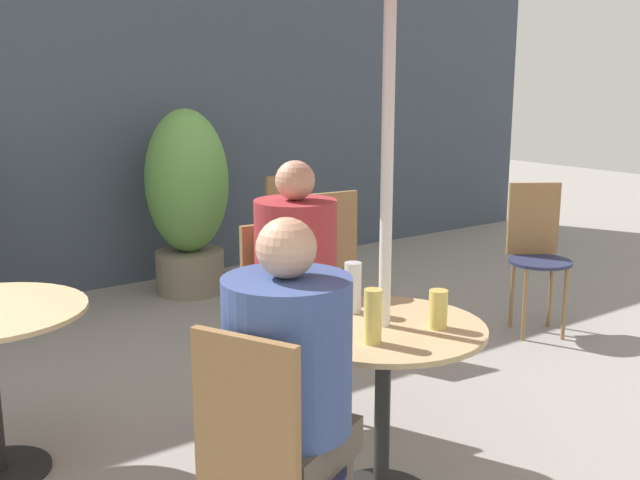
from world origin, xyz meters
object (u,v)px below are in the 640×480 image
at_px(beer_glass_1, 373,316).
at_px(bistro_chair_1, 263,454).
at_px(seated_person_0, 298,276).
at_px(seated_person_1, 291,383).
at_px(bistro_chair_0, 282,305).
at_px(bistro_chair_2, 536,243).
at_px(potted_plant_1, 187,197).
at_px(beer_glass_2, 438,309).
at_px(bistro_chair_3, 281,227).
at_px(cafe_table_near, 383,368).
at_px(bistro_chair_4, 325,252).
at_px(beer_glass_0, 353,287).

bearing_deg(beer_glass_1, bistro_chair_1, -159.34).
height_order(seated_person_0, seated_person_1, seated_person_0).
height_order(bistro_chair_0, seated_person_0, seated_person_0).
bearing_deg(bistro_chair_2, potted_plant_1, 157.41).
height_order(beer_glass_1, beer_glass_2, beer_glass_1).
xyz_separation_m(bistro_chair_1, bistro_chair_3, (1.80, 2.68, 0.00)).
bearing_deg(seated_person_0, bistro_chair_2, 13.78).
xyz_separation_m(bistro_chair_1, seated_person_1, (0.14, 0.06, 0.16)).
bearing_deg(beer_glass_1, cafe_table_near, 37.42).
bearing_deg(bistro_chair_4, beer_glass_0, 63.98).
distance_m(bistro_chair_3, potted_plant_1, 0.79).
distance_m(beer_glass_1, beer_glass_2, 0.29).
distance_m(bistro_chair_3, seated_person_0, 1.98).
height_order(bistro_chair_4, seated_person_0, seated_person_0).
bearing_deg(bistro_chair_4, cafe_table_near, 67.19).
relative_size(beer_glass_0, beer_glass_1, 1.03).
bearing_deg(bistro_chair_1, beer_glass_1, -94.00).
distance_m(bistro_chair_0, potted_plant_1, 2.31).
height_order(bistro_chair_0, seated_person_1, seated_person_1).
relative_size(bistro_chair_0, bistro_chair_3, 1.00).
distance_m(seated_person_1, potted_plant_1, 3.53).
bearing_deg(potted_plant_1, bistro_chair_0, -105.51).
bearing_deg(bistro_chair_0, potted_plant_1, 79.84).
bearing_deg(bistro_chair_1, bistro_chair_4, -65.05).
bearing_deg(bistro_chair_0, bistro_chair_3, 62.54).
xyz_separation_m(cafe_table_near, bistro_chair_4, (0.86, 1.54, 0.03)).
bearing_deg(bistro_chair_1, bistro_chair_3, -58.55).
relative_size(bistro_chair_2, beer_glass_0, 4.76).
distance_m(bistro_chair_3, beer_glass_2, 2.66).
height_order(cafe_table_near, seated_person_1, seated_person_1).
xyz_separation_m(bistro_chair_1, bistro_chair_4, (1.59, 1.87, 0.00)).
relative_size(beer_glass_2, potted_plant_1, 0.10).
bearing_deg(bistro_chair_2, beer_glass_2, -117.73).
bearing_deg(bistro_chair_3, potted_plant_1, -60.95).
distance_m(seated_person_1, beer_glass_1, 0.47).
relative_size(beer_glass_0, potted_plant_1, 0.14).
relative_size(seated_person_0, potted_plant_1, 0.91).
height_order(bistro_chair_0, beer_glass_2, bistro_chair_0).
bearing_deg(seated_person_1, beer_glass_1, -95.27).
bearing_deg(seated_person_0, cafe_table_near, -90.00).
bearing_deg(seated_person_0, beer_glass_1, -100.26).
bearing_deg(bistro_chair_3, bistro_chair_1, 55.74).
bearing_deg(bistro_chair_2, seated_person_1, -122.32).
relative_size(cafe_table_near, bistro_chair_0, 0.80).
xyz_separation_m(bistro_chair_1, potted_plant_1, (1.42, 3.35, 0.16)).
xyz_separation_m(seated_person_1, beer_glass_0, (0.60, 0.47, 0.08)).
bearing_deg(bistro_chair_0, seated_person_0, -90.00).
xyz_separation_m(bistro_chair_1, beer_glass_1, (0.58, 0.22, 0.23)).
bearing_deg(bistro_chair_1, cafe_table_near, -90.00).
bearing_deg(seated_person_1, cafe_table_near, -90.00).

